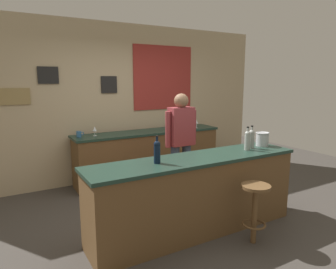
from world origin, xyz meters
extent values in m
plane|color=#423D38|center=(0.00, 0.00, 0.00)|extent=(10.00, 10.00, 0.00)
cube|color=tan|center=(0.00, 2.03, 1.40)|extent=(6.00, 0.06, 2.80)
cube|color=#997F4C|center=(-1.70, 1.99, 1.56)|extent=(0.43, 0.02, 0.25)
cube|color=black|center=(-1.20, 1.99, 1.88)|extent=(0.32, 0.02, 0.27)
cube|color=black|center=(-0.20, 1.99, 1.73)|extent=(0.28, 0.02, 0.29)
cube|color=maroon|center=(0.89, 1.99, 1.85)|extent=(1.25, 0.02, 1.20)
cube|color=brown|center=(0.00, -0.40, 0.44)|extent=(2.60, 0.57, 0.88)
cube|color=#1E382D|center=(0.00, -0.40, 0.90)|extent=(2.66, 0.60, 0.04)
cube|color=brown|center=(0.40, 1.65, 0.43)|extent=(2.67, 0.53, 0.86)
cube|color=#1E382D|center=(0.40, 1.65, 0.88)|extent=(2.72, 0.56, 0.04)
cylinder|color=#384766|center=(0.46, 0.51, 0.43)|extent=(0.13, 0.13, 0.86)
cylinder|color=#384766|center=(0.26, 0.51, 0.43)|extent=(0.13, 0.13, 0.86)
cube|color=maroon|center=(0.36, 0.51, 1.14)|extent=(0.36, 0.20, 0.56)
sphere|color=brown|center=(0.36, 0.51, 1.51)|extent=(0.21, 0.21, 0.21)
cylinder|color=maroon|center=(0.58, 0.51, 1.11)|extent=(0.08, 0.08, 0.52)
cylinder|color=maroon|center=(0.14, 0.51, 1.11)|extent=(0.08, 0.08, 0.52)
cylinder|color=brown|center=(0.41, -0.95, 0.32)|extent=(0.06, 0.06, 0.65)
torus|color=brown|center=(0.41, -0.95, 0.22)|extent=(0.26, 0.26, 0.02)
cylinder|color=brown|center=(0.41, -0.95, 0.66)|extent=(0.32, 0.32, 0.03)
cylinder|color=black|center=(-0.51, -0.39, 1.02)|extent=(0.07, 0.07, 0.20)
sphere|color=black|center=(-0.51, -0.39, 1.13)|extent=(0.07, 0.07, 0.07)
cylinder|color=black|center=(-0.51, -0.39, 1.17)|extent=(0.03, 0.03, 0.09)
cylinder|color=black|center=(-0.51, -0.39, 1.22)|extent=(0.03, 0.03, 0.02)
cylinder|color=#999E99|center=(0.79, -0.41, 1.02)|extent=(0.07, 0.07, 0.20)
sphere|color=#999E99|center=(0.79, -0.41, 1.13)|extent=(0.07, 0.07, 0.07)
cylinder|color=#999E99|center=(0.79, -0.41, 1.17)|extent=(0.03, 0.03, 0.09)
cylinder|color=black|center=(0.79, -0.41, 1.22)|extent=(0.03, 0.03, 0.02)
cylinder|color=#999E99|center=(0.90, -0.37, 1.02)|extent=(0.07, 0.07, 0.20)
sphere|color=#999E99|center=(0.90, -0.37, 1.13)|extent=(0.07, 0.07, 0.07)
cylinder|color=#999E99|center=(0.90, -0.37, 1.17)|extent=(0.03, 0.03, 0.09)
cylinder|color=black|center=(0.90, -0.37, 1.22)|extent=(0.03, 0.03, 0.02)
cylinder|color=#B7BABF|center=(1.15, -0.33, 1.01)|extent=(0.17, 0.17, 0.18)
torus|color=#B7BABF|center=(1.15, -0.33, 1.10)|extent=(0.19, 0.19, 0.02)
cylinder|color=silver|center=(-0.58, 1.68, 0.90)|extent=(0.06, 0.06, 0.00)
cylinder|color=silver|center=(-0.58, 1.68, 0.94)|extent=(0.01, 0.01, 0.07)
cone|color=silver|center=(-0.58, 1.68, 1.02)|extent=(0.07, 0.07, 0.08)
cylinder|color=silver|center=(0.74, 1.55, 0.90)|extent=(0.06, 0.06, 0.00)
cylinder|color=silver|center=(0.74, 1.55, 0.94)|extent=(0.01, 0.01, 0.07)
cone|color=silver|center=(0.74, 1.55, 1.02)|extent=(0.07, 0.07, 0.08)
cylinder|color=silver|center=(0.91, 1.63, 0.90)|extent=(0.06, 0.06, 0.00)
cylinder|color=silver|center=(0.91, 1.63, 0.94)|extent=(0.01, 0.01, 0.07)
cone|color=silver|center=(0.91, 1.63, 1.02)|extent=(0.07, 0.07, 0.08)
cylinder|color=silver|center=(1.38, 1.55, 0.90)|extent=(0.06, 0.06, 0.00)
cylinder|color=silver|center=(1.38, 1.55, 0.94)|extent=(0.01, 0.01, 0.07)
cone|color=silver|center=(1.38, 1.55, 1.02)|extent=(0.07, 0.07, 0.08)
cylinder|color=#336699|center=(-0.84, 1.69, 0.95)|extent=(0.08, 0.08, 0.09)
torus|color=#336699|center=(-0.78, 1.69, 0.95)|extent=(0.06, 0.01, 0.06)
camera|label=1|loc=(-2.01, -3.22, 1.81)|focal=32.61mm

